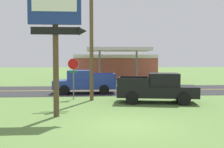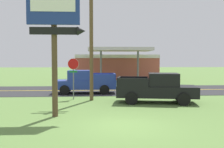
# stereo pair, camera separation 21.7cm
# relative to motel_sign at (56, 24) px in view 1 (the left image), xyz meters

# --- Properties ---
(ground_plane) EXTENTS (180.00, 180.00, 0.00)m
(ground_plane) POSITION_rel_motel_sign_xyz_m (3.14, -1.95, -4.58)
(ground_plane) COLOR #5B7F3D
(road_asphalt) EXTENTS (140.00, 8.00, 0.02)m
(road_asphalt) POSITION_rel_motel_sign_xyz_m (3.14, 11.05, -4.57)
(road_asphalt) COLOR #2B2B2D
(road_asphalt) RESTS_ON ground
(road_centre_line) EXTENTS (126.00, 0.20, 0.01)m
(road_centre_line) POSITION_rel_motel_sign_xyz_m (3.14, 11.05, -4.56)
(road_centre_line) COLOR gold
(road_centre_line) RESTS_ON road_asphalt
(motel_sign) EXTENTS (2.82, 0.54, 6.65)m
(motel_sign) POSITION_rel_motel_sign_xyz_m (0.00, 0.00, 0.00)
(motel_sign) COLOR brown
(motel_sign) RESTS_ON ground
(stop_sign) EXTENTS (0.80, 0.08, 2.95)m
(stop_sign) POSITION_rel_motel_sign_xyz_m (0.34, 5.77, -2.55)
(stop_sign) COLOR slate
(stop_sign) RESTS_ON ground
(utility_pole) EXTENTS (1.76, 0.26, 9.91)m
(utility_pole) POSITION_rel_motel_sign_xyz_m (1.65, 5.22, 0.67)
(utility_pole) COLOR brown
(utility_pole) RESTS_ON ground
(gas_station) EXTENTS (12.00, 11.50, 4.40)m
(gas_station) POSITION_rel_motel_sign_xyz_m (4.94, 25.96, -2.64)
(gas_station) COLOR #A84C42
(gas_station) RESTS_ON ground
(pickup_black_parked_on_lawn) EXTENTS (5.46, 2.88, 1.96)m
(pickup_black_parked_on_lawn) POSITION_rel_motel_sign_xyz_m (6.03, 3.95, -3.62)
(pickup_black_parked_on_lawn) COLOR black
(pickup_black_parked_on_lawn) RESTS_ON ground
(pickup_blue_on_road) EXTENTS (5.20, 2.24, 1.96)m
(pickup_blue_on_road) POSITION_rel_motel_sign_xyz_m (0.96, 9.05, -3.62)
(pickup_blue_on_road) COLOR #233893
(pickup_blue_on_road) RESTS_ON ground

